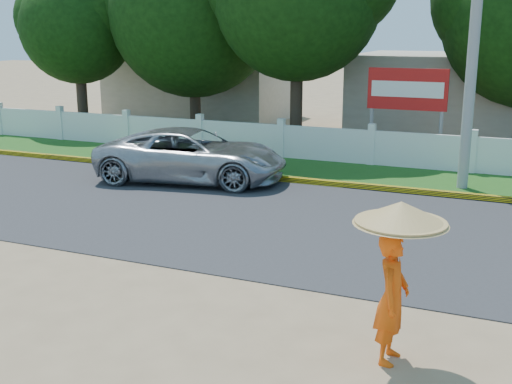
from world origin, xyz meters
TOP-DOWN VIEW (x-y plane):
  - ground at (0.00, 0.00)m, footprint 120.00×120.00m
  - road at (0.00, 4.50)m, footprint 60.00×7.00m
  - grass_verge at (0.00, 9.75)m, footprint 60.00×3.50m
  - curb at (0.00, 8.05)m, footprint 40.00×0.18m
  - fence at (0.00, 11.20)m, footprint 40.00×0.10m
  - building_near at (3.00, 18.00)m, footprint 10.00×6.00m
  - building_far at (-10.00, 19.00)m, footprint 8.00×5.00m
  - utility_pole at (2.95, 9.17)m, footprint 0.28×0.28m
  - vehicle at (-4.12, 7.15)m, footprint 5.60×3.30m
  - monk_with_parasol at (3.04, -0.72)m, footprint 1.17×1.17m
  - billboard at (0.82, 12.30)m, footprint 2.50×0.13m
  - tree_row at (3.26, 14.30)m, footprint 37.95×7.80m

SIDE VIEW (x-z plane):
  - ground at x=0.00m, z-range 0.00..0.00m
  - road at x=0.00m, z-range 0.00..0.02m
  - grass_verge at x=0.00m, z-range 0.00..0.03m
  - curb at x=0.00m, z-range 0.00..0.16m
  - fence at x=0.00m, z-range 0.00..1.10m
  - vehicle at x=-4.12m, z-range 0.00..1.46m
  - monk_with_parasol at x=3.04m, z-range 0.32..2.45m
  - building_far at x=-10.00m, z-range 0.00..2.80m
  - building_near at x=3.00m, z-range 0.00..3.20m
  - billboard at x=0.82m, z-range 0.67..3.62m
  - utility_pole at x=2.95m, z-range 0.00..7.91m
  - tree_row at x=3.26m, z-range 0.50..9.20m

